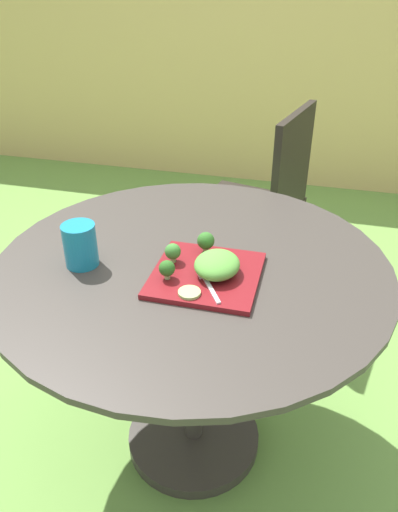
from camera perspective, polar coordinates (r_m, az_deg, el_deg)
The scene contains 12 objects.
ground_plane at distance 1.82m, azimuth -0.61°, elevation -20.31°, with size 12.00×12.00×0.00m, color #669342.
bamboo_fence at distance 3.54m, azimuth 9.85°, elevation 19.47°, with size 8.00×0.08×1.45m, color tan.
patio_table at distance 1.46m, azimuth -0.73°, elevation -7.75°, with size 1.06×1.06×0.72m.
patio_chair at distance 2.22m, azimuth 7.56°, elevation 7.03°, with size 0.53×0.53×0.90m.
salad_plate at distance 1.26m, azimuth 0.83°, elevation -2.17°, with size 0.27×0.27×0.01m, color maroon.
drinking_glass at distance 1.33m, azimuth -13.40°, elevation 0.99°, with size 0.09×0.09×0.12m.
fork at distance 1.22m, azimuth 0.88°, elevation -2.93°, with size 0.09×0.14×0.00m.
lettuce_mound at distance 1.24m, azimuth 2.08°, elevation -0.99°, with size 0.11×0.13×0.05m, color #519338.
broccoli_floret_0 at distance 1.29m, azimuth -3.01°, elevation 0.49°, with size 0.04×0.04×0.05m.
broccoli_floret_1 at distance 1.23m, azimuth -3.69°, elevation -1.45°, with size 0.04×0.04×0.05m.
broccoli_floret_2 at distance 1.33m, azimuth 0.78°, elevation 1.73°, with size 0.05×0.05×0.06m.
cucumber_slice_0 at distance 1.18m, azimuth -1.11°, elevation -4.20°, with size 0.05×0.05×0.01m, color #8EB766.
Camera 1 is at (0.30, -1.09, 1.43)m, focal length 34.94 mm.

